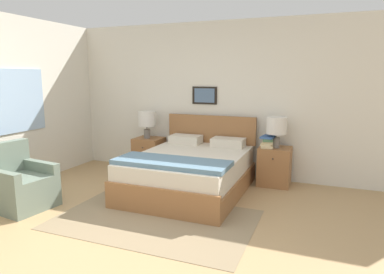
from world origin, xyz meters
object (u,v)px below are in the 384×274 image
Objects in this scene: armchair at (20,186)px; bed at (190,171)px; table_lamp_by_door at (276,127)px; nightstand_near_window at (149,154)px; table_lamp_near_window at (147,120)px; nightstand_by_door at (274,166)px.

bed is at bearing 134.51° from armchair.
table_lamp_by_door reaches higher than bed.
armchair is (-1.84, -1.39, -0.02)m from bed.
table_lamp_near_window is at bearing -133.01° from nightstand_near_window.
bed is 1.49m from table_lamp_by_door.
table_lamp_by_door is at bearing 133.40° from armchair.
bed is 1.36m from nightstand_by_door.
nightstand_near_window is 2.23m from nightstand_by_door.
nightstand_by_door is 1.26× the size of table_lamp_by_door.
table_lamp_by_door is at bearing 34.07° from bed.
bed is 2.38× the size of armchair.
table_lamp_near_window is 1.00× the size of table_lamp_by_door.
bed is 4.21× the size of table_lamp_by_door.
armchair reaches higher than nightstand_by_door.
table_lamp_by_door reaches higher than nightstand_near_window.
armchair is 2.29m from nightstand_near_window.
table_lamp_near_window is at bearing -179.49° from nightstand_by_door.
table_lamp_by_door reaches higher than armchair.
nightstand_near_window is 2.33m from table_lamp_by_door.
bed is 3.33× the size of nightstand_by_door.
nightstand_by_door is 1.26× the size of table_lamp_near_window.
nightstand_by_door is at bearing 0.00° from nightstand_near_window.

